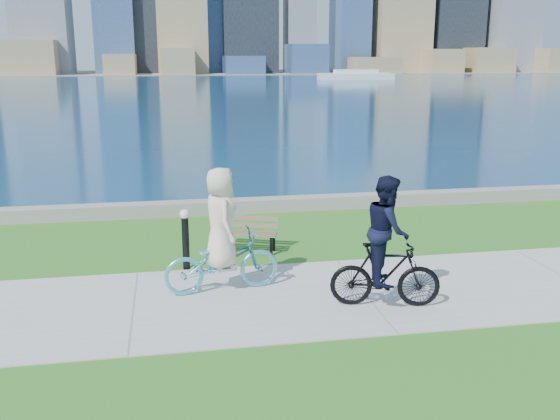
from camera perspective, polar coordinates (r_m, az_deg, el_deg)
The scene contains 10 objects.
ground at distance 11.30m, azimuth 7.58°, elevation -7.52°, with size 320.00×320.00×0.00m, color #28661B.
concrete_path at distance 11.30m, azimuth 7.58°, elevation -7.48°, with size 80.00×3.50×0.02m, color #A8A8A3.
seawall at distance 16.98m, azimuth 1.23°, elevation 0.59°, with size 90.00×0.50×0.35m, color gray.
bay_water at distance 82.15m, azimuth -8.16°, elevation 11.08°, with size 320.00×131.00×0.01m, color navy.
far_shore at distance 140.07m, azimuth -9.18°, elevation 12.26°, with size 320.00×30.00×0.12m, color gray.
ferry_far at distance 104.97m, azimuth 6.95°, elevation 12.12°, with size 12.19×3.48×1.65m.
park_bench at distance 13.42m, azimuth -3.26°, elevation -1.88°, with size 1.51×0.95×0.74m.
bollard_lamp at distance 12.33m, azimuth -8.64°, elevation -2.28°, with size 0.20×0.20×1.22m.
cyclist_woman at distance 11.04m, azimuth -5.38°, elevation -3.31°, with size 1.01×2.15×2.23m.
cyclist_man at distance 10.44m, azimuth 9.68°, elevation -3.87°, with size 0.94×1.90×2.23m.
Camera 1 is at (-3.32, -9.98, 4.14)m, focal length 40.00 mm.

